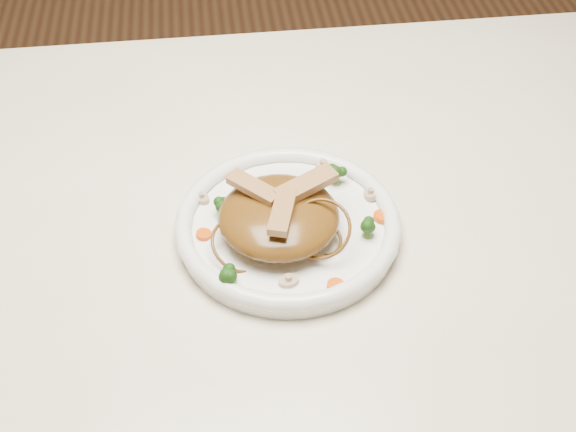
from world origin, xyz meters
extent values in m
cube|color=white|center=(0.00, 0.00, 0.73)|extent=(1.20, 0.80, 0.04)
cylinder|color=brown|center=(0.54, 0.34, 0.35)|extent=(0.06, 0.06, 0.71)
cylinder|color=white|center=(0.05, -0.05, 0.76)|extent=(0.30, 0.30, 0.02)
ellipsoid|color=brown|center=(0.04, -0.06, 0.79)|extent=(0.18, 0.18, 0.04)
cube|color=tan|center=(0.07, -0.04, 0.82)|extent=(0.08, 0.05, 0.01)
cube|color=tan|center=(0.01, -0.04, 0.82)|extent=(0.06, 0.06, 0.01)
cube|color=tan|center=(0.04, -0.08, 0.82)|extent=(0.04, 0.07, 0.01)
cylinder|color=#E95B08|center=(0.11, 0.04, 0.77)|extent=(0.03, 0.03, 0.00)
cylinder|color=#E95B08|center=(-0.05, -0.05, 0.77)|extent=(0.02, 0.02, 0.00)
cylinder|color=#E95B08|center=(0.16, -0.05, 0.77)|extent=(0.03, 0.03, 0.00)
cylinder|color=#E95B08|center=(0.00, 0.03, 0.77)|extent=(0.02, 0.02, 0.00)
cylinder|color=#E95B08|center=(0.09, -0.15, 0.77)|extent=(0.02, 0.02, 0.00)
cylinder|color=beige|center=(0.04, -0.13, 0.77)|extent=(0.03, 0.03, 0.01)
cylinder|color=beige|center=(0.15, -0.01, 0.77)|extent=(0.03, 0.03, 0.01)
cylinder|color=beige|center=(-0.05, 0.01, 0.77)|extent=(0.03, 0.03, 0.01)
cylinder|color=beige|center=(0.11, 0.05, 0.77)|extent=(0.03, 0.03, 0.01)
camera|label=1|loc=(-0.03, -0.67, 1.39)|focal=48.38mm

